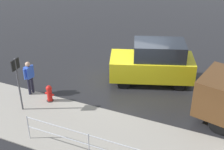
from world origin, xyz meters
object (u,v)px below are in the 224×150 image
at_px(moving_hatchback, 154,62).
at_px(sign_post, 17,77).
at_px(fire_hydrant, 49,94).
at_px(pedestrian, 29,75).

distance_m(moving_hatchback, sign_post, 6.22).
xyz_separation_m(moving_hatchback, fire_hydrant, (3.59, 3.47, -0.63)).
relative_size(moving_hatchback, sign_post, 1.77).
xyz_separation_m(fire_hydrant, pedestrian, (1.12, -0.19, 0.56)).
distance_m(moving_hatchback, pedestrian, 5.73).
bearing_deg(pedestrian, fire_hydrant, 170.12).
bearing_deg(sign_post, moving_hatchback, -133.86).
bearing_deg(moving_hatchback, fire_hydrant, 43.99).
height_order(fire_hydrant, sign_post, sign_post).
bearing_deg(sign_post, fire_hydrant, -125.01).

